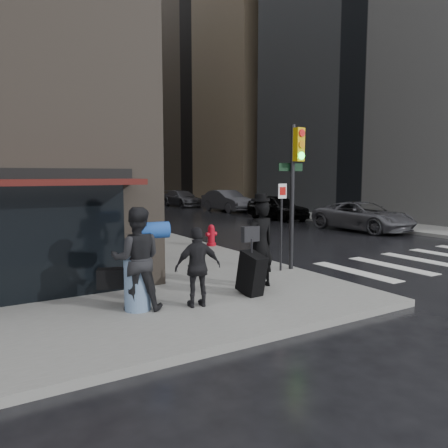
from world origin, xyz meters
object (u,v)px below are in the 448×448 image
Objects in this scene: parked_car_1 at (277,207)px; fire_hydrant at (211,236)px; parked_car_4 at (154,196)px; parked_car_3 at (182,198)px; man_greycoat at (198,267)px; man_jeans at (136,259)px; parked_car_2 at (227,201)px; traffic_light at (294,177)px; parked_car_5 at (135,193)px; man_overcoat at (258,248)px; parked_car_0 at (363,216)px; parked_car_6 at (114,191)px.

fire_hydrant is at bearing -141.82° from parked_car_1.
parked_car_3 is at bearing -93.45° from parked_car_4.
parked_car_1 is at bearing -122.59° from man_greycoat.
parked_car_3 is at bearing -97.06° from man_jeans.
parked_car_1 is at bearing -95.38° from parked_car_2.
traffic_light reaches higher than parked_car_1.
man_greycoat reaches higher than parked_car_4.
parked_car_2 reaches higher than fire_hydrant.
fire_hydrant is 0.19× the size of parked_car_5.
man_overcoat reaches higher than parked_car_5.
parked_car_5 is (0.29, 6.64, 0.03)m from parked_car_4.
parked_car_6 is (-0.38, 39.86, -0.02)m from parked_car_0.
fire_hydrant is 0.20× the size of parked_car_4.
parked_car_0 is at bearing -85.40° from parked_car_5.
man_greycoat reaches higher than parked_car_1.
parked_car_4 is (11.07, 33.37, -0.43)m from man_overcoat.
traffic_light is 1.02× the size of parked_car_4.
parked_car_2 reaches higher than parked_car_1.
parked_car_6 is at bearing 98.01° from parked_car_5.
man_overcoat is at bearing -157.75° from man_jeans.
man_jeans is 0.52× the size of parked_car_4.
man_greycoat reaches higher than parked_car_3.
parked_car_2 is at bearing -122.15° from man_overcoat.
man_overcoat reaches higher than parked_car_1.
man_overcoat reaches higher than parked_car_2.
parked_car_6 is (13.96, 46.75, -0.47)m from man_jeans.
parked_car_6 is at bearing -94.86° from man_greycoat.
parked_car_2 is 26.58m from parked_car_6.
parked_car_2 is at bearing -112.67° from man_greycoat.
man_jeans is at bearing -0.49° from man_overcoat.
man_overcoat is at bearing -101.22° from parked_car_5.
parked_car_3 is at bearing 65.46° from traffic_light.
parked_car_6 is at bearing 86.83° from parked_car_0.
traffic_light reaches higher than man_jeans.
parked_car_4 is at bearing 85.87° from parked_car_3.
man_jeans is 0.41× the size of parked_car_2.
parked_car_0 is at bearing -133.87° from man_jeans.
man_jeans is 0.39× the size of parked_car_0.
fire_hydrant is 22.62m from parked_car_3.
man_jeans reaches higher than fire_hydrant.
traffic_light reaches higher than parked_car_3.
man_jeans is 0.51× the size of traffic_light.
man_jeans reaches higher than parked_car_6.
parked_car_1 reaches higher than parked_car_5.
parked_car_2 is 1.17× the size of parked_car_5.
parked_car_2 is 13.30m from parked_car_4.
traffic_light reaches higher than parked_car_0.
parked_car_5 is at bearing -108.14° from man_overcoat.
traffic_light is at bearing -98.78° from parked_car_6.
parked_car_4 is (0.10, 6.64, -0.04)m from parked_car_3.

